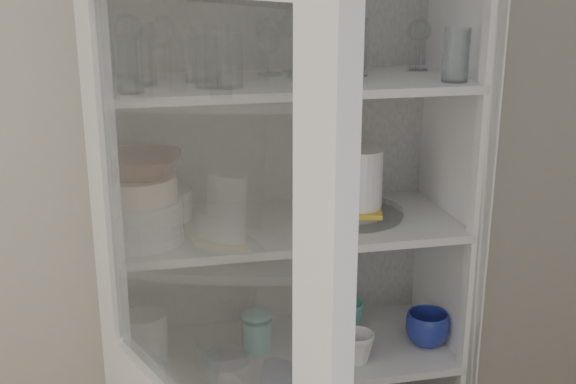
{
  "coord_description": "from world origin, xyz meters",
  "views": [
    {
      "loc": [
        -0.2,
        -0.6,
        1.94
      ],
      "look_at": [
        0.2,
        1.27,
        1.34
      ],
      "focal_mm": 45.0,
      "sensor_mm": 36.0,
      "label": 1
    }
  ],
  "objects_px": {
    "grey_bowl_stack": "(359,184)",
    "plate_stack_back": "(155,203)",
    "glass_platter": "(348,212)",
    "measuring_cups": "(224,358)",
    "mug_blue": "(427,329)",
    "plate_stack_front": "(140,220)",
    "terracotta_bowl": "(136,165)",
    "yellow_trivet": "(348,207)",
    "white_canister": "(147,336)",
    "pantry_cabinet": "(284,313)",
    "mug_teal": "(348,316)",
    "teal_jar": "(257,331)",
    "goblet_2": "(296,38)",
    "goblet_1": "(269,44)",
    "mug_white": "(357,347)",
    "goblet_3": "(418,42)",
    "white_ramekin": "(348,194)",
    "goblet_0": "(128,43)",
    "cream_bowl": "(138,188)"
  },
  "relations": [
    {
      "from": "grey_bowl_stack",
      "to": "plate_stack_back",
      "type": "bearing_deg",
      "value": 168.16
    },
    {
      "from": "glass_platter",
      "to": "measuring_cups",
      "type": "relative_size",
      "value": 3.18
    },
    {
      "from": "mug_blue",
      "to": "plate_stack_back",
      "type": "bearing_deg",
      "value": 178.24
    },
    {
      "from": "plate_stack_front",
      "to": "terracotta_bowl",
      "type": "relative_size",
      "value": 0.99
    },
    {
      "from": "yellow_trivet",
      "to": "white_canister",
      "type": "distance_m",
      "value": 0.69
    },
    {
      "from": "pantry_cabinet",
      "to": "plate_stack_front",
      "type": "bearing_deg",
      "value": -161.82
    },
    {
      "from": "plate_stack_back",
      "to": "yellow_trivet",
      "type": "bearing_deg",
      "value": -9.86
    },
    {
      "from": "plate_stack_back",
      "to": "mug_teal",
      "type": "height_order",
      "value": "plate_stack_back"
    },
    {
      "from": "grey_bowl_stack",
      "to": "teal_jar",
      "type": "bearing_deg",
      "value": 174.95
    },
    {
      "from": "goblet_2",
      "to": "grey_bowl_stack",
      "type": "bearing_deg",
      "value": -39.45
    },
    {
      "from": "terracotta_bowl",
      "to": "grey_bowl_stack",
      "type": "xyz_separation_m",
      "value": [
        0.61,
        0.06,
        -0.1
      ]
    },
    {
      "from": "goblet_1",
      "to": "mug_white",
      "type": "bearing_deg",
      "value": -43.47
    },
    {
      "from": "mug_teal",
      "to": "plate_stack_back",
      "type": "bearing_deg",
      "value": 165.14
    },
    {
      "from": "glass_platter",
      "to": "measuring_cups",
      "type": "xyz_separation_m",
      "value": [
        -0.38,
        -0.07,
        -0.39
      ]
    },
    {
      "from": "terracotta_bowl",
      "to": "mug_white",
      "type": "distance_m",
      "value": 0.81
    },
    {
      "from": "goblet_3",
      "to": "mug_teal",
      "type": "relative_size",
      "value": 1.56
    },
    {
      "from": "mug_blue",
      "to": "measuring_cups",
      "type": "height_order",
      "value": "mug_blue"
    },
    {
      "from": "goblet_1",
      "to": "white_ramekin",
      "type": "xyz_separation_m",
      "value": [
        0.21,
        -0.06,
        -0.42
      ]
    },
    {
      "from": "terracotta_bowl",
      "to": "mug_white",
      "type": "relative_size",
      "value": 2.35
    },
    {
      "from": "goblet_0",
      "to": "cream_bowl",
      "type": "distance_m",
      "value": 0.4
    },
    {
      "from": "mug_white",
      "to": "white_ramekin",
      "type": "bearing_deg",
      "value": 76.56
    },
    {
      "from": "mug_white",
      "to": "white_canister",
      "type": "distance_m",
      "value": 0.6
    },
    {
      "from": "plate_stack_front",
      "to": "mug_teal",
      "type": "height_order",
      "value": "plate_stack_front"
    },
    {
      "from": "white_canister",
      "to": "yellow_trivet",
      "type": "bearing_deg",
      "value": -1.01
    },
    {
      "from": "terracotta_bowl",
      "to": "white_ramekin",
      "type": "xyz_separation_m",
      "value": [
        0.59,
        0.08,
        -0.14
      ]
    },
    {
      "from": "goblet_2",
      "to": "yellow_trivet",
      "type": "relative_size",
      "value": 1.02
    },
    {
      "from": "grey_bowl_stack",
      "to": "measuring_cups",
      "type": "bearing_deg",
      "value": -173.21
    },
    {
      "from": "goblet_0",
      "to": "yellow_trivet",
      "type": "relative_size",
      "value": 0.98
    },
    {
      "from": "plate_stack_front",
      "to": "measuring_cups",
      "type": "relative_size",
      "value": 2.27
    },
    {
      "from": "yellow_trivet",
      "to": "mug_blue",
      "type": "bearing_deg",
      "value": -19.78
    },
    {
      "from": "goblet_3",
      "to": "white_ramekin",
      "type": "bearing_deg",
      "value": -160.56
    },
    {
      "from": "goblet_2",
      "to": "goblet_3",
      "type": "relative_size",
      "value": 1.2
    },
    {
      "from": "goblet_1",
      "to": "plate_stack_back",
      "type": "height_order",
      "value": "goblet_1"
    },
    {
      "from": "white_ramekin",
      "to": "measuring_cups",
      "type": "relative_size",
      "value": 1.44
    },
    {
      "from": "pantry_cabinet",
      "to": "white_ramekin",
      "type": "distance_m",
      "value": 0.43
    },
    {
      "from": "mug_teal",
      "to": "white_canister",
      "type": "bearing_deg",
      "value": 173.24
    },
    {
      "from": "terracotta_bowl",
      "to": "measuring_cups",
      "type": "distance_m",
      "value": 0.62
    },
    {
      "from": "goblet_0",
      "to": "goblet_3",
      "type": "bearing_deg",
      "value": -2.55
    },
    {
      "from": "goblet_1",
      "to": "white_canister",
      "type": "relative_size",
      "value": 1.21
    },
    {
      "from": "plate_stack_front",
      "to": "grey_bowl_stack",
      "type": "distance_m",
      "value": 0.62
    },
    {
      "from": "goblet_2",
      "to": "grey_bowl_stack",
      "type": "height_order",
      "value": "goblet_2"
    },
    {
      "from": "goblet_1",
      "to": "yellow_trivet",
      "type": "distance_m",
      "value": 0.51
    },
    {
      "from": "goblet_3",
      "to": "mug_teal",
      "type": "bearing_deg",
      "value": -173.54
    },
    {
      "from": "pantry_cabinet",
      "to": "teal_jar",
      "type": "height_order",
      "value": "pantry_cabinet"
    },
    {
      "from": "plate_stack_front",
      "to": "mug_blue",
      "type": "xyz_separation_m",
      "value": [
        0.82,
        -0.0,
        -0.4
      ]
    },
    {
      "from": "white_ramekin",
      "to": "cream_bowl",
      "type": "bearing_deg",
      "value": -172.12
    },
    {
      "from": "mug_blue",
      "to": "white_canister",
      "type": "xyz_separation_m",
      "value": [
        -0.82,
        0.09,
        0.02
      ]
    },
    {
      "from": "measuring_cups",
      "to": "plate_stack_back",
      "type": "bearing_deg",
      "value": 134.46
    },
    {
      "from": "goblet_2",
      "to": "glass_platter",
      "type": "bearing_deg",
      "value": -38.36
    },
    {
      "from": "cream_bowl",
      "to": "yellow_trivet",
      "type": "bearing_deg",
      "value": 7.88
    }
  ]
}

